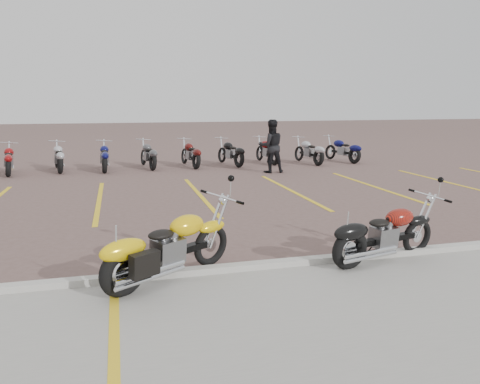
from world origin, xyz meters
name	(u,v)px	position (x,y,z in m)	size (l,w,h in m)	color
ground	(235,234)	(0.00, 0.00, 0.00)	(100.00, 100.00, 0.00)	brown
concrete_apron	(339,349)	(0.00, -4.50, 0.01)	(60.00, 5.00, 0.01)	#9E9B93
curb	(266,265)	(0.00, -2.00, 0.06)	(60.00, 0.18, 0.12)	#ADAAA3
parking_stripes	(200,195)	(0.00, 4.00, 0.00)	(38.00, 5.50, 0.01)	gold
apron_stripe	(114,381)	(-2.30, -4.50, 0.01)	(0.12, 5.00, 0.00)	gold
yellow_cruiser	(166,251)	(-1.56, -2.12, 0.47)	(2.01, 1.33, 0.94)	black
flame_cruiser	(382,237)	(1.89, -2.18, 0.43)	(2.08, 0.62, 0.87)	black
person_b	(271,146)	(3.26, 7.55, 0.97)	(0.94, 0.73, 1.93)	black
bg_bike_row	(169,154)	(-0.23, 9.78, 0.55)	(15.78, 2.07, 1.10)	black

